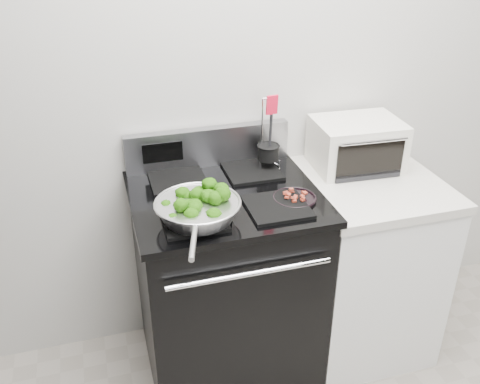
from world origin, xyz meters
name	(u,v)px	position (x,y,z in m)	size (l,w,h in m)	color
back_wall	(269,73)	(0.00, 1.75, 1.35)	(4.00, 0.02, 2.70)	#B9B6AF
gas_range	(226,282)	(-0.30, 1.41, 0.49)	(0.79, 0.69, 1.13)	black
counter	(360,262)	(0.39, 1.41, 0.46)	(0.62, 0.68, 0.92)	white
skillet	(198,209)	(-0.45, 1.23, 1.00)	(0.33, 0.52, 0.07)	silver
broccoli_pile	(198,205)	(-0.45, 1.24, 1.02)	(0.26, 0.26, 0.09)	black
bacon_plate	(295,196)	(-0.04, 1.29, 0.97)	(0.18, 0.18, 0.04)	black
utensil_holder	(268,156)	(-0.05, 1.60, 1.01)	(0.11, 0.11, 0.35)	silver
toaster_oven	(356,144)	(0.38, 1.56, 1.03)	(0.41, 0.32, 0.23)	silver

